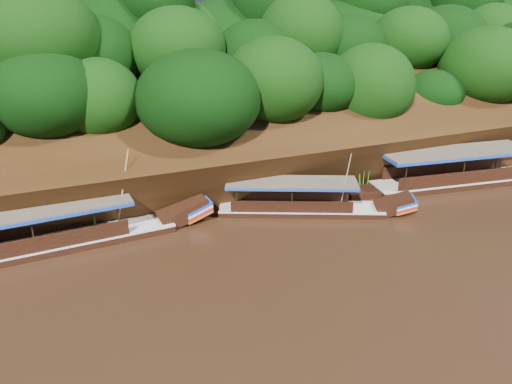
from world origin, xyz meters
TOP-DOWN VIEW (x-y plane):
  - ground at (0.00, 0.00)m, footprint 160.00×160.00m
  - riverbank at (-0.01, 22.73)m, footprint 120.00×30.06m
  - boat_0 at (15.26, 6.96)m, footprint 17.01×4.76m
  - boat_1 at (1.52, 6.97)m, footprint 12.39×6.78m
  - boat_2 at (-13.55, 8.39)m, footprint 16.54×3.32m
  - reeds at (-2.61, 9.70)m, footprint 50.50×2.17m

SIDE VIEW (x-z plane):
  - ground at x=0.00m, z-range 0.00..0.00m
  - boat_1 at x=1.52m, z-range -1.87..2.87m
  - boat_2 at x=-13.55m, z-range -2.29..3.46m
  - boat_0 at x=15.26m, z-range -2.68..3.92m
  - reeds at x=-2.61m, z-range -0.17..1.96m
  - riverbank at x=-0.01m, z-range -7.81..11.59m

